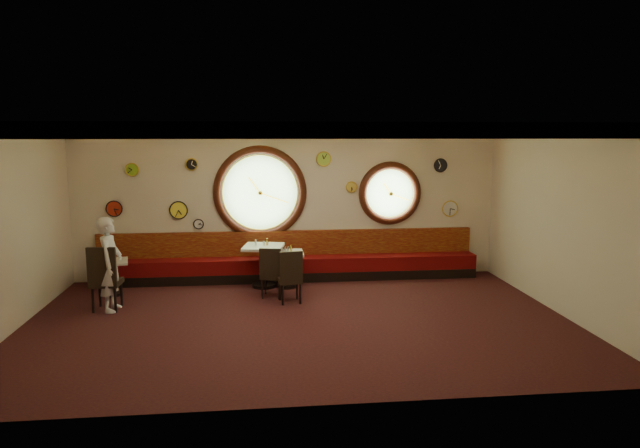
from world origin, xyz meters
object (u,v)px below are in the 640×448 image
(table_c, at_px, (287,265))
(waiter, at_px, (110,264))
(table_a, at_px, (111,273))
(chair_c, at_px, (291,273))
(condiment_b_bottle, at_px, (267,242))
(condiment_c_bottle, at_px, (291,248))
(condiment_c_pepper, at_px, (288,249))
(condiment_a_salt, at_px, (108,258))
(table_b, at_px, (264,261))
(condiment_a_pepper, at_px, (110,259))
(condiment_b_salt, at_px, (256,242))
(chair_b, at_px, (271,269))
(condiment_a_bottle, at_px, (115,256))
(chair_a, at_px, (104,274))
(condiment_c_salt, at_px, (285,249))
(condiment_b_pepper, at_px, (264,243))

(table_c, xyz_separation_m, waiter, (-3.13, -1.21, 0.37))
(table_a, distance_m, chair_c, 3.52)
(condiment_b_bottle, relative_size, condiment_c_bottle, 1.00)
(condiment_b_bottle, bearing_deg, condiment_c_pepper, -14.54)
(condiment_a_salt, xyz_separation_m, condiment_b_bottle, (3.05, 0.27, 0.20))
(table_b, relative_size, waiter, 0.54)
(condiment_a_pepper, relative_size, condiment_c_bottle, 0.64)
(table_c, height_order, condiment_c_bottle, condiment_c_bottle)
(table_a, xyz_separation_m, condiment_a_pepper, (-0.01, -0.03, 0.29))
(condiment_a_pepper, bearing_deg, condiment_b_bottle, 6.59)
(table_b, xyz_separation_m, condiment_b_bottle, (0.08, 0.04, 0.38))
(table_a, distance_m, condiment_b_salt, 2.83)
(table_b, height_order, chair_b, chair_b)
(condiment_a_salt, bearing_deg, waiter, -73.91)
(chair_b, relative_size, condiment_a_salt, 6.93)
(table_a, relative_size, chair_c, 1.19)
(condiment_b_bottle, distance_m, condiment_c_bottle, 0.50)
(condiment_a_bottle, bearing_deg, chair_a, -86.20)
(table_c, relative_size, condiment_c_salt, 7.59)
(condiment_b_pepper, height_order, condiment_b_bottle, condiment_b_bottle)
(table_a, distance_m, condiment_a_pepper, 0.30)
(chair_a, relative_size, chair_b, 1.19)
(table_b, bearing_deg, condiment_b_bottle, 24.93)
(condiment_a_salt, relative_size, condiment_a_pepper, 0.98)
(table_c, distance_m, condiment_a_bottle, 3.33)
(condiment_c_pepper, height_order, condiment_c_bottle, condiment_c_bottle)
(chair_c, relative_size, condiment_c_bottle, 4.44)
(chair_a, bearing_deg, condiment_b_salt, 30.82)
(condiment_b_pepper, bearing_deg, condiment_a_salt, -175.43)
(table_a, height_order, chair_a, chair_a)
(table_b, xyz_separation_m, condiment_b_salt, (-0.15, 0.08, 0.37))
(condiment_c_salt, bearing_deg, condiment_b_salt, 171.81)
(condiment_a_salt, height_order, condiment_c_salt, condiment_c_salt)
(condiment_c_pepper, bearing_deg, condiment_a_pepper, -176.02)
(chair_a, relative_size, condiment_a_salt, 8.26)
(condiment_b_salt, height_order, waiter, waiter)
(condiment_a_bottle, height_order, condiment_b_bottle, condiment_b_bottle)
(condiment_b_salt, distance_m, condiment_a_pepper, 2.80)
(table_a, distance_m, chair_b, 3.10)
(table_b, xyz_separation_m, condiment_a_salt, (-2.97, -0.23, 0.18))
(condiment_a_salt, xyz_separation_m, condiment_c_bottle, (3.53, 0.21, 0.08))
(chair_a, bearing_deg, condiment_b_bottle, 28.20)
(table_a, distance_m, condiment_c_pepper, 3.44)
(chair_c, xyz_separation_m, condiment_b_salt, (-0.63, 1.30, 0.34))
(condiment_c_pepper, xyz_separation_m, waiter, (-3.17, -1.20, 0.05))
(condiment_b_salt, bearing_deg, condiment_a_bottle, -173.69)
(condiment_a_salt, bearing_deg, condiment_a_pepper, -57.72)
(chair_a, relative_size, condiment_b_bottle, 5.24)
(condiment_b_pepper, xyz_separation_m, condiment_c_pepper, (0.48, -0.08, -0.12))
(table_c, bearing_deg, condiment_c_bottle, 27.22)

